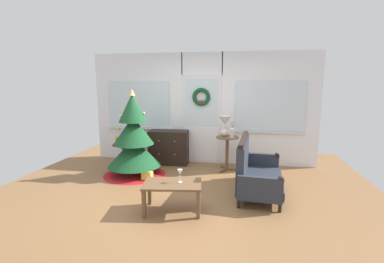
% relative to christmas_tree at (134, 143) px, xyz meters
% --- Properties ---
extents(ground_plane, '(6.76, 6.76, 0.00)m').
position_rel_christmas_tree_xyz_m(ground_plane, '(1.22, -0.89, -0.67)').
color(ground_plane, brown).
extents(back_wall_with_door, '(5.20, 0.19, 2.55)m').
position_rel_christmas_tree_xyz_m(back_wall_with_door, '(1.22, 1.19, 0.62)').
color(back_wall_with_door, white).
rests_on(back_wall_with_door, ground).
extents(christmas_tree, '(1.26, 1.26, 1.74)m').
position_rel_christmas_tree_xyz_m(christmas_tree, '(0.00, 0.00, 0.00)').
color(christmas_tree, '#4C331E').
rests_on(christmas_tree, ground).
extents(dresser_cabinet, '(0.92, 0.48, 0.78)m').
position_rel_christmas_tree_xyz_m(dresser_cabinet, '(0.49, 0.90, -0.28)').
color(dresser_cabinet, black).
rests_on(dresser_cabinet, ground).
extents(settee_sofa, '(0.81, 1.53, 0.96)m').
position_rel_christmas_tree_xyz_m(settee_sofa, '(2.38, -0.53, -0.29)').
color(settee_sofa, black).
rests_on(settee_sofa, ground).
extents(side_table, '(0.50, 0.48, 0.74)m').
position_rel_christmas_tree_xyz_m(side_table, '(1.85, 0.63, -0.15)').
color(side_table, brown).
rests_on(side_table, ground).
extents(table_lamp, '(0.28, 0.28, 0.44)m').
position_rel_christmas_tree_xyz_m(table_lamp, '(1.79, 0.67, 0.35)').
color(table_lamp, silver).
rests_on(table_lamp, side_table).
extents(flower_vase, '(0.11, 0.10, 0.35)m').
position_rel_christmas_tree_xyz_m(flower_vase, '(1.95, 0.57, 0.19)').
color(flower_vase, beige).
rests_on(flower_vase, side_table).
extents(coffee_table, '(0.91, 0.64, 0.43)m').
position_rel_christmas_tree_xyz_m(coffee_table, '(1.19, -1.48, -0.30)').
color(coffee_table, brown).
rests_on(coffee_table, ground).
extents(wine_glass, '(0.08, 0.08, 0.20)m').
position_rel_christmas_tree_xyz_m(wine_glass, '(1.29, -1.43, -0.09)').
color(wine_glass, silver).
rests_on(wine_glass, coffee_table).
extents(gift_box, '(0.19, 0.17, 0.19)m').
position_rel_christmas_tree_xyz_m(gift_box, '(0.37, -0.27, -0.57)').
color(gift_box, '#D8C64C').
rests_on(gift_box, ground).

